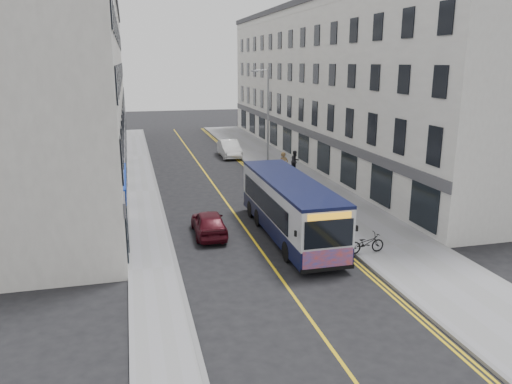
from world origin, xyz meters
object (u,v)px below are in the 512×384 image
car_white (229,149)px  pedestrian_far (295,161)px  bicycle (366,243)px  city_bus (289,206)px  streetlamp (267,120)px  car_maroon (209,223)px  pedestrian_near (284,165)px

car_white → pedestrian_far: bearing=-64.9°
bicycle → city_bus: bearing=36.9°
bicycle → car_white: 25.23m
streetlamp → car_maroon: (-6.17, -11.44, -3.73)m
streetlamp → pedestrian_far: (2.68, 1.33, -3.43)m
streetlamp → car_maroon: bearing=-118.3°
streetlamp → car_maroon: streetlamp is taller
city_bus → pedestrian_near: 12.51m
streetlamp → city_bus: (-2.34, -12.63, -2.77)m
pedestrian_far → car_white: size_ratio=0.36×
city_bus → pedestrian_far: size_ratio=6.11×
streetlamp → pedestrian_far: streetlamp is taller
car_maroon → bicycle: bearing=146.9°
streetlamp → pedestrian_near: 3.54m
city_bus → car_maroon: size_ratio=2.65×
city_bus → pedestrian_far: (5.02, 13.97, -0.66)m
pedestrian_far → car_white: (-3.65, 8.01, -0.19)m
city_bus → bicycle: bearing=-50.9°
bicycle → pedestrian_near: 15.25m
bicycle → streetlamp: bearing=-1.2°
streetlamp → pedestrian_near: streetlamp is taller
bicycle → pedestrian_far: (2.40, 17.18, 0.37)m
bicycle → car_maroon: size_ratio=0.46×
pedestrian_far → streetlamp: bearing=-177.0°
car_maroon → city_bus: bearing=163.9°
car_white → bicycle: bearing=-86.5°
city_bus → car_maroon: city_bus is taller
pedestrian_far → car_maroon: 15.54m
streetlamp → car_white: 10.07m
pedestrian_far → car_white: pedestrian_far is taller
car_maroon → pedestrian_near: bearing=-122.8°
city_bus → car_maroon: (-3.83, 1.20, -0.96)m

